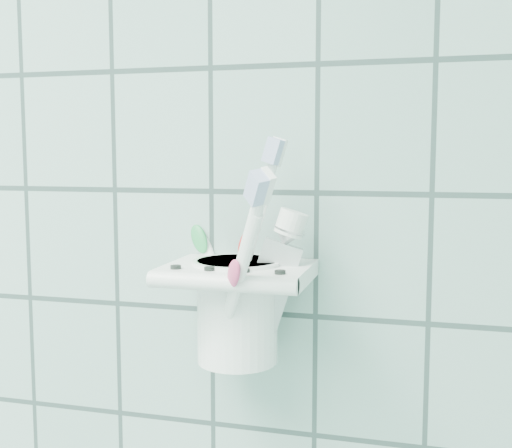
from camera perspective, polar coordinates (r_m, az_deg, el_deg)
holder_bracket at (r=0.58m, az=-1.54°, el=-4.48°), size 0.13×0.10×0.04m
cup at (r=0.59m, az=-1.66°, el=-7.36°), size 0.08×0.08×0.09m
toothbrush_pink at (r=0.59m, az=-1.45°, el=-0.54°), size 0.09×0.07×0.21m
toothbrush_blue at (r=0.59m, az=-3.42°, el=-1.50°), size 0.06×0.02×0.20m
toothbrush_orange at (r=0.58m, az=-3.50°, el=-1.11°), size 0.08×0.10×0.20m
toothpaste_tube at (r=0.58m, az=-0.70°, el=-3.98°), size 0.07×0.04×0.15m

